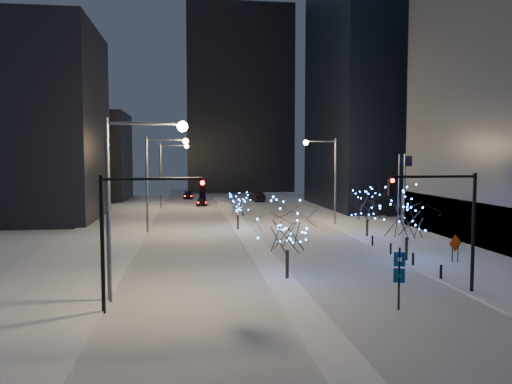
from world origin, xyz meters
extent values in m
plane|color=silver|center=(0.00, 0.00, 0.00)|extent=(160.00, 160.00, 0.00)
cube|color=#A6AAB5|center=(0.00, 35.00, 0.01)|extent=(20.00, 130.00, 0.02)
cube|color=silver|center=(0.00, 30.00, 0.07)|extent=(2.00, 80.00, 0.15)
cube|color=silver|center=(15.00, 20.00, 0.07)|extent=(10.00, 90.00, 0.15)
cube|color=silver|center=(-14.00, 20.00, 0.07)|extent=(8.00, 90.00, 0.15)
cube|color=black|center=(-28.00, 40.00, 12.00)|extent=(22.00, 18.00, 24.00)
cube|color=black|center=(-26.00, 70.00, 8.00)|extent=(18.00, 16.00, 16.00)
cube|color=black|center=(6.00, 92.00, 21.00)|extent=(24.00, 14.00, 42.00)
cylinder|color=#595E66|center=(-10.00, 2.00, 5.00)|extent=(0.24, 0.24, 10.00)
cylinder|color=#595E66|center=(-8.00, 2.00, 9.70)|extent=(4.00, 0.16, 0.16)
sphere|color=#FDC47E|center=(-6.00, 2.00, 9.55)|extent=(0.56, 0.56, 0.56)
cylinder|color=#595E66|center=(-10.00, 27.00, 5.00)|extent=(0.24, 0.24, 10.00)
cylinder|color=#595E66|center=(-8.00, 27.00, 9.70)|extent=(4.00, 0.16, 0.16)
sphere|color=#FDC47E|center=(-6.00, 27.00, 9.55)|extent=(0.56, 0.56, 0.56)
cylinder|color=#595E66|center=(-10.00, 52.00, 5.00)|extent=(0.24, 0.24, 10.00)
cylinder|color=#595E66|center=(-8.00, 52.00, 9.70)|extent=(4.00, 0.16, 0.16)
sphere|color=#FDC47E|center=(-6.00, 52.00, 9.55)|extent=(0.56, 0.56, 0.56)
cylinder|color=#595E66|center=(11.00, 30.00, 5.00)|extent=(0.24, 0.24, 10.00)
cylinder|color=#595E66|center=(9.25, 30.00, 9.70)|extent=(3.50, 0.16, 0.16)
sphere|color=#FDC47E|center=(7.50, 30.00, 9.55)|extent=(0.56, 0.56, 0.56)
cylinder|color=black|center=(-10.00, 0.00, 3.50)|extent=(0.20, 0.20, 7.00)
cylinder|color=black|center=(-7.50, 0.00, 6.80)|extent=(5.00, 0.14, 0.14)
cube|color=black|center=(-5.00, 0.00, 6.25)|extent=(0.32, 0.28, 1.00)
sphere|color=#FF0C05|center=(-5.00, -0.18, 6.60)|extent=(0.22, 0.22, 0.22)
cylinder|color=black|center=(10.50, 1.00, 3.50)|extent=(0.20, 0.20, 7.00)
cylinder|color=black|center=(8.00, 1.00, 6.80)|extent=(5.00, 0.14, 0.14)
cube|color=black|center=(5.50, 1.00, 6.25)|extent=(0.32, 0.28, 1.00)
sphere|color=#FF0C05|center=(5.50, 0.82, 6.60)|extent=(0.22, 0.22, 0.22)
cylinder|color=silver|center=(13.00, 16.00, 4.15)|extent=(0.10, 0.10, 8.00)
cube|color=black|center=(13.35, 16.00, 7.55)|extent=(0.70, 0.03, 0.90)
cylinder|color=silver|center=(13.60, 18.50, 4.15)|extent=(0.10, 0.10, 8.00)
cube|color=black|center=(13.95, 18.50, 7.55)|extent=(0.70, 0.03, 0.90)
cylinder|color=black|center=(10.20, 4.00, 0.60)|extent=(0.16, 0.16, 0.90)
cylinder|color=black|center=(10.20, 8.00, 0.60)|extent=(0.16, 0.16, 0.90)
cylinder|color=black|center=(10.20, 12.00, 0.60)|extent=(0.16, 0.16, 0.90)
cylinder|color=black|center=(10.20, 16.00, 0.60)|extent=(0.16, 0.16, 0.90)
imported|color=black|center=(-3.65, 55.79, 0.73)|extent=(1.96, 4.37, 1.46)
imported|color=black|center=(6.32, 62.47, 0.82)|extent=(2.51, 5.22, 1.65)
imported|color=black|center=(-5.87, 69.88, 0.67)|extent=(1.87, 4.59, 1.33)
cylinder|color=black|center=(0.50, 5.45, 1.06)|extent=(0.22, 0.22, 1.82)
cylinder|color=black|center=(-0.50, 27.58, 0.90)|extent=(0.22, 0.22, 1.51)
cylinder|color=black|center=(10.50, 9.78, 1.01)|extent=(0.22, 0.22, 1.73)
cylinder|color=black|center=(11.61, 21.16, 0.97)|extent=(0.22, 0.22, 1.65)
cylinder|color=black|center=(5.00, -1.42, 1.63)|extent=(0.11, 0.11, 3.27)
cube|color=#0C4988|center=(5.00, -1.42, 2.66)|extent=(0.57, 0.28, 0.75)
cube|color=#0C4988|center=(5.00, -1.42, 1.82)|extent=(0.57, 0.28, 0.75)
cylinder|color=black|center=(13.55, 8.63, 0.75)|extent=(0.07, 0.07, 1.20)
cylinder|color=black|center=(13.99, 8.63, 0.75)|extent=(0.07, 0.07, 1.20)
cube|color=#F64C0C|center=(13.77, 8.63, 1.57)|extent=(1.19, 0.42, 1.23)
camera|label=1|loc=(-5.67, -25.47, 7.89)|focal=35.00mm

